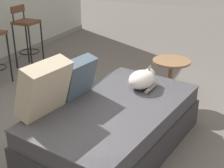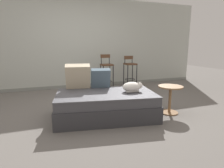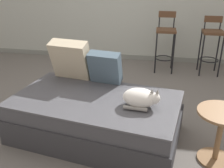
% 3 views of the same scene
% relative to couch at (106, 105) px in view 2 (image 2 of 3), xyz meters
% --- Properties ---
extents(ground_plane, '(16.00, 16.00, 0.00)m').
position_rel_couch_xyz_m(ground_plane, '(0.00, 0.40, -0.22)').
color(ground_plane, '#66605B').
rests_on(ground_plane, ground).
extents(wall_back_panel, '(8.00, 0.10, 2.60)m').
position_rel_couch_xyz_m(wall_back_panel, '(0.00, 2.65, 1.08)').
color(wall_back_panel, '#B7BCB2').
rests_on(wall_back_panel, ground).
extents(wall_baseboard_trim, '(8.00, 0.02, 0.09)m').
position_rel_couch_xyz_m(wall_baseboard_trim, '(0.00, 2.60, -0.18)').
color(wall_baseboard_trim, gray).
rests_on(wall_baseboard_trim, ground).
extents(couch, '(1.81, 1.23, 0.44)m').
position_rel_couch_xyz_m(couch, '(0.00, 0.00, 0.00)').
color(couch, '#353539').
rests_on(couch, ground).
extents(throw_pillow_corner, '(0.48, 0.35, 0.46)m').
position_rel_couch_xyz_m(throw_pillow_corner, '(-0.39, 0.45, 0.45)').
color(throw_pillow_corner, beige).
rests_on(throw_pillow_corner, couch).
extents(throw_pillow_middle, '(0.38, 0.27, 0.37)m').
position_rel_couch_xyz_m(throw_pillow_middle, '(0.02, 0.38, 0.40)').
color(throw_pillow_middle, '#4C6070').
rests_on(throw_pillow_middle, couch).
extents(cat, '(0.36, 0.27, 0.20)m').
position_rel_couch_xyz_m(cat, '(0.46, -0.09, 0.30)').
color(cat, white).
rests_on(cat, couch).
extents(bar_stool_near_window, '(0.32, 0.32, 0.99)m').
position_rel_couch_xyz_m(bar_stool_near_window, '(0.71, 2.09, 0.34)').
color(bar_stool_near_window, black).
rests_on(bar_stool_near_window, ground).
extents(bar_stool_by_doorway, '(0.32, 0.32, 0.93)m').
position_rel_couch_xyz_m(bar_stool_by_doorway, '(1.44, 2.09, 0.33)').
color(bar_stool_by_doorway, black).
rests_on(bar_stool_by_doorway, ground).
extents(side_table, '(0.44, 0.44, 0.51)m').
position_rel_couch_xyz_m(side_table, '(1.17, -0.20, 0.11)').
color(side_table, olive).
rests_on(side_table, ground).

